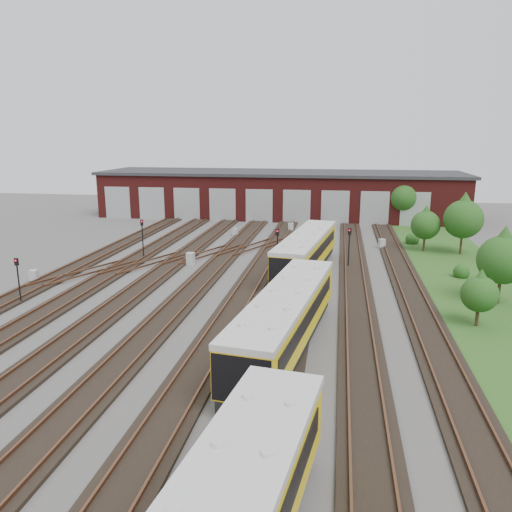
# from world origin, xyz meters

# --- Properties ---
(ground) EXTENTS (120.00, 120.00, 0.00)m
(ground) POSITION_xyz_m (0.00, 0.00, 0.00)
(ground) COLOR #4D4A47
(ground) RESTS_ON ground
(track_network) EXTENTS (30.40, 70.00, 0.33)m
(track_network) POSITION_xyz_m (-0.17, 0.59, 0.11)
(track_network) COLOR black
(track_network) RESTS_ON ground
(maintenance_shed) EXTENTS (51.00, 12.50, 6.35)m
(maintenance_shed) POSITION_xyz_m (-0.01, 39.97, 3.20)
(maintenance_shed) COLOR #561615
(maintenance_shed) RESTS_ON ground
(grass_verge) EXTENTS (8.00, 55.00, 0.05)m
(grass_verge) POSITION_xyz_m (19.00, 10.00, 0.03)
(grass_verge) COLOR #1C4617
(grass_verge) RESTS_ON ground
(metro_train) EXTENTS (4.54, 46.79, 3.01)m
(metro_train) POSITION_xyz_m (6.00, -6.58, 1.87)
(metro_train) COLOR black
(metro_train) RESTS_ON ground
(signal_mast_0) EXTENTS (0.27, 0.25, 3.21)m
(signal_mast_0) POSITION_xyz_m (-12.91, -1.60, 2.05)
(signal_mast_0) COLOR black
(signal_mast_0) RESTS_ON ground
(signal_mast_1) EXTENTS (0.32, 0.31, 3.68)m
(signal_mast_1) POSITION_xyz_m (-9.56, 12.26, 2.34)
(signal_mast_1) COLOR black
(signal_mast_1) RESTS_ON ground
(signal_mast_2) EXTENTS (0.29, 0.27, 3.67)m
(signal_mast_2) POSITION_xyz_m (3.51, 9.68, 2.34)
(signal_mast_2) COLOR black
(signal_mast_2) RESTS_ON ground
(signal_mast_3) EXTENTS (0.32, 0.30, 3.52)m
(signal_mast_3) POSITION_xyz_m (9.52, 11.89, 2.25)
(signal_mast_3) COLOR black
(signal_mast_3) RESTS_ON ground
(relay_cabinet_0) EXTENTS (0.64, 0.55, 0.99)m
(relay_cabinet_0) POSITION_xyz_m (-15.00, 3.20, 0.49)
(relay_cabinet_0) COLOR #B2B6B8
(relay_cabinet_0) RESTS_ON ground
(relay_cabinet_1) EXTENTS (0.60, 0.54, 0.88)m
(relay_cabinet_1) POSITION_xyz_m (-3.23, 24.45, 0.44)
(relay_cabinet_1) COLOR #B2B6B8
(relay_cabinet_1) RESTS_ON ground
(relay_cabinet_2) EXTENTS (0.72, 0.62, 1.10)m
(relay_cabinet_2) POSITION_xyz_m (-4.44, 10.61, 0.55)
(relay_cabinet_2) COLOR #B2B6B8
(relay_cabinet_2) RESTS_ON ground
(relay_cabinet_3) EXTENTS (0.64, 0.55, 1.02)m
(relay_cabinet_3) POSITION_xyz_m (2.86, 28.10, 0.51)
(relay_cabinet_3) COLOR #B2B6B8
(relay_cabinet_3) RESTS_ON ground
(relay_cabinet_4) EXTENTS (0.73, 0.68, 0.98)m
(relay_cabinet_4) POSITION_xyz_m (13.00, 20.24, 0.49)
(relay_cabinet_4) COLOR #B2B6B8
(relay_cabinet_4) RESTS_ON ground
(tree_0) EXTENTS (3.81, 3.81, 6.31)m
(tree_0) POSITION_xyz_m (16.54, 35.00, 4.05)
(tree_0) COLOR #362B18
(tree_0) RESTS_ON ground
(tree_1) EXTENTS (2.84, 2.84, 4.70)m
(tree_1) POSITION_xyz_m (17.03, 19.54, 3.02)
(tree_1) COLOR #362B18
(tree_1) RESTS_ON ground
(tree_2) EXTENTS (3.69, 3.69, 6.12)m
(tree_2) POSITION_xyz_m (20.35, 18.77, 3.93)
(tree_2) COLOR #362B18
(tree_2) RESTS_ON ground
(tree_3) EXTENTS (2.19, 2.19, 3.63)m
(tree_3) POSITION_xyz_m (17.04, -0.93, 2.33)
(tree_3) COLOR #362B18
(tree_3) RESTS_ON ground
(tree_4) EXTENTS (3.31, 3.31, 5.48)m
(tree_4) POSITION_xyz_m (19.56, 3.75, 3.52)
(tree_4) COLOR #362B18
(tree_4) RESTS_ON ground
(bush_0) EXTENTS (1.30, 1.30, 1.30)m
(bush_0) POSITION_xyz_m (18.58, 10.23, 0.65)
(bush_0) COLOR #1D4413
(bush_0) RESTS_ON ground
(bush_1) EXTENTS (1.44, 1.44, 1.44)m
(bush_1) POSITION_xyz_m (16.38, 23.02, 0.72)
(bush_1) COLOR #1D4413
(bush_1) RESTS_ON ground
(bush_2) EXTENTS (1.32, 1.32, 1.32)m
(bush_2) POSITION_xyz_m (19.48, 31.66, 0.66)
(bush_2) COLOR #1D4413
(bush_2) RESTS_ON ground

